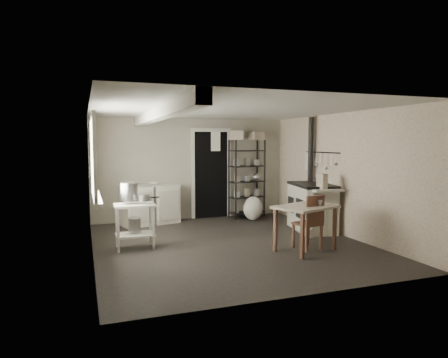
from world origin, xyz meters
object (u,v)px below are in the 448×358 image
object	(u,v)px
shelf_rack	(247,177)
work_table	(305,227)
stove	(312,208)
chair	(307,220)
prep_table	(135,225)
stockpot	(129,192)
flour_sack	(253,210)
base_cabinets	(150,203)

from	to	relation	value
shelf_rack	work_table	world-z (taller)	shelf_rack
stove	work_table	world-z (taller)	stove
chair	stove	bearing A→B (deg)	43.99
stove	work_table	distance (m)	1.58
prep_table	stove	xyz separation A→B (m)	(3.50, 0.25, 0.04)
stockpot	flour_sack	xyz separation A→B (m)	(2.89, 1.54, -0.70)
flour_sack	prep_table	bearing A→B (deg)	-150.45
shelf_rack	chair	xyz separation A→B (m)	(-0.16, -2.97, -0.46)
shelf_rack	flour_sack	world-z (taller)	shelf_rack
prep_table	flour_sack	bearing A→B (deg)	29.55
prep_table	work_table	distance (m)	2.79
base_cabinets	work_table	bearing A→B (deg)	-71.93
prep_table	chair	xyz separation A→B (m)	(2.67, -0.96, 0.08)
work_table	chair	distance (m)	0.16
flour_sack	base_cabinets	bearing A→B (deg)	171.14
base_cabinets	chair	xyz separation A→B (m)	(2.11, -2.91, 0.03)
stove	stockpot	bearing A→B (deg)	-166.32
base_cabinets	shelf_rack	bearing A→B (deg)	-14.64
stove	chair	bearing A→B (deg)	-113.83
shelf_rack	chair	distance (m)	3.01
shelf_rack	stove	xyz separation A→B (m)	(0.67, -1.76, -0.51)
shelf_rack	flour_sack	xyz separation A→B (m)	(-0.02, -0.41, -0.71)
prep_table	flour_sack	xyz separation A→B (m)	(2.82, 1.60, -0.16)
prep_table	base_cabinets	world-z (taller)	base_cabinets
flour_sack	stove	bearing A→B (deg)	-63.04
prep_table	chair	size ratio (longest dim) A/B	0.82
prep_table	shelf_rack	xyz separation A→B (m)	(2.83, 2.00, 0.55)
work_table	chair	bearing A→B (deg)	42.56
base_cabinets	work_table	xyz separation A→B (m)	(2.03, -2.99, -0.08)
stove	work_table	xyz separation A→B (m)	(-0.92, -1.29, -0.06)
shelf_rack	work_table	xyz separation A→B (m)	(-0.25, -3.05, -0.57)
prep_table	stove	distance (m)	3.51
prep_table	base_cabinets	distance (m)	2.03
stockpot	work_table	xyz separation A→B (m)	(2.66, -1.10, -0.56)
prep_table	work_table	bearing A→B (deg)	-21.95
stockpot	flour_sack	bearing A→B (deg)	28.00
stockpot	chair	distance (m)	2.96
base_cabinets	stove	size ratio (longest dim) A/B	1.08
prep_table	shelf_rack	distance (m)	3.51
work_table	flour_sack	world-z (taller)	work_table
shelf_rack	prep_table	bearing A→B (deg)	-157.26
shelf_rack	chair	world-z (taller)	shelf_rack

